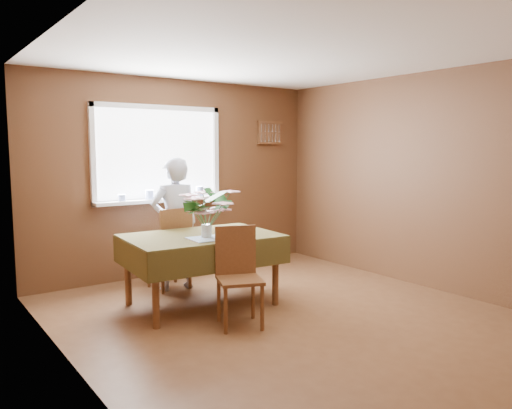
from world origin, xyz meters
TOP-DOWN VIEW (x-y plane):
  - floor at (0.00, 0.00)m, footprint 4.50×4.50m
  - ceiling at (0.00, 0.00)m, footprint 4.50×4.50m
  - wall_back at (0.00, 2.25)m, footprint 4.00×0.00m
  - wall_left at (-2.00, 0.00)m, footprint 0.00×4.50m
  - wall_right at (2.00, 0.00)m, footprint 0.00×4.50m
  - window_assembly at (-0.29, 2.20)m, footprint 1.72×0.20m
  - spoon_rack at (1.45, 2.22)m, footprint 0.44×0.05m
  - dining_table at (-0.48, 0.85)m, footprint 1.59×1.15m
  - chair_far at (-0.47, 1.54)m, footprint 0.42×0.42m
  - chair_near at (-0.48, 0.17)m, footprint 0.50×0.50m
  - seated_woman at (-0.43, 1.55)m, footprint 0.60×0.43m
  - flower_bouquet at (-0.51, 0.68)m, footprint 0.53×0.53m
  - side_plate at (0.02, 0.96)m, footprint 0.26×0.26m
  - table_knife at (-0.32, 0.61)m, footprint 0.13×0.23m

SIDE VIEW (x-z plane):
  - floor at x=0.00m, z-range 0.00..0.00m
  - chair_near at x=-0.48m, z-range 0.04..0.95m
  - chair_far at x=-0.47m, z-range 0.04..1.00m
  - dining_table at x=-0.48m, z-range 0.28..1.02m
  - side_plate at x=0.02m, z-range 0.74..0.75m
  - table_knife at x=-0.32m, z-range 0.75..0.75m
  - seated_woman at x=-0.43m, z-range 0.00..1.52m
  - flower_bouquet at x=-0.51m, z-range 0.81..1.27m
  - wall_back at x=0.00m, z-range -0.75..3.25m
  - wall_left at x=-2.00m, z-range -1.00..3.50m
  - wall_right at x=2.00m, z-range -1.00..3.50m
  - window_assembly at x=-0.29m, z-range 0.75..1.97m
  - spoon_rack at x=1.45m, z-range 1.69..2.02m
  - ceiling at x=0.00m, z-range 2.50..2.50m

